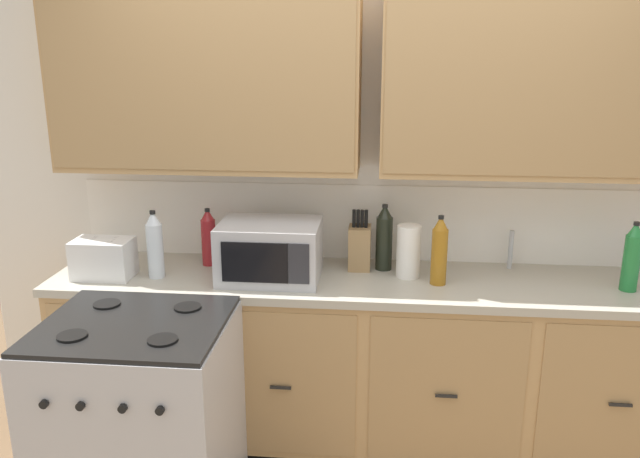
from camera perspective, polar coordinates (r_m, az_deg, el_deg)
The scene contains 13 objects.
wall_unit at distance 3.15m, azimuth 4.61°, elevation 9.78°, with size 4.25×0.40×2.58m.
counter_run at distance 3.30m, azimuth 4.05°, elevation -11.82°, with size 3.08×0.64×0.94m.
stove_range at distance 2.94m, azimuth -15.72°, elevation -16.42°, with size 0.76×0.68×0.95m.
microwave at distance 3.07m, azimuth -4.50°, elevation -1.97°, with size 0.48×0.37×0.28m.
toaster at distance 3.27m, azimuth -18.87°, elevation -2.51°, with size 0.28×0.18×0.19m.
knife_block at distance 3.22m, azimuth 3.58°, elevation -1.59°, with size 0.11×0.14×0.31m.
sink_faucet at distance 3.35m, azimuth 16.75°, elevation -1.79°, with size 0.02×0.02×0.20m, color #B2B5BA.
paper_towel_roll at distance 3.12m, azimuth 7.95°, elevation -1.99°, with size 0.12×0.12×0.26m, color white.
bottle_green at distance 3.24m, azimuth 26.22°, elevation -2.30°, with size 0.08×0.08×0.33m.
bottle_clear at distance 3.18m, azimuth -14.62°, elevation -1.40°, with size 0.08×0.08×0.34m.
bottle_red at distance 3.31m, azimuth -9.98°, elevation -0.76°, with size 0.07×0.07×0.30m.
bottle_dark at distance 3.20m, azimuth 5.78°, elevation -0.81°, with size 0.08×0.08×0.34m.
bottle_amber at distance 3.03m, azimuth 10.67°, elevation -1.96°, with size 0.08×0.08×0.34m.
Camera 1 is at (0.06, -2.63, 2.01)m, focal length 35.63 mm.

